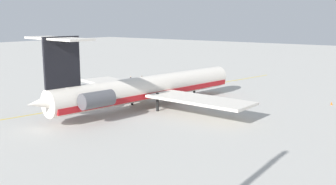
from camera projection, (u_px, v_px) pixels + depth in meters
The scene contains 7 objects.
ground at pixel (95, 105), 69.76m from camera, with size 382.14×382.14×0.00m, color #B7B5AD.
main_jetliner at pixel (144, 88), 67.15m from camera, with size 43.98×38.96×12.82m.
ground_crew_near_nose at pixel (131, 79), 93.92m from camera, with size 0.41×0.26×1.65m.
ground_crew_near_tail at pixel (142, 78), 94.65m from camera, with size 0.32×0.32×1.64m.
ground_crew_portside at pixel (171, 77), 95.99m from camera, with size 0.26×0.37×1.66m.
safety_cone_nose at pixel (332, 103), 70.10m from camera, with size 0.40×0.40×0.55m, color #EA590F.
taxiway_centreline at pixel (115, 101), 73.77m from camera, with size 101.17×0.36×0.01m, color gold.
Camera 1 is at (46.29, 51.67, 15.25)m, focal length 41.73 mm.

